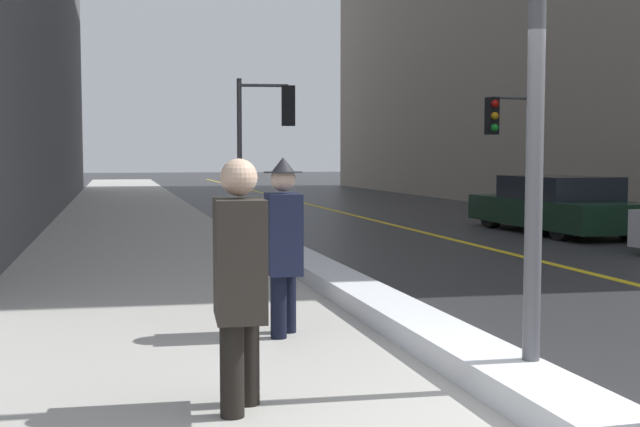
{
  "coord_description": "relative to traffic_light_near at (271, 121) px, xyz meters",
  "views": [
    {
      "loc": [
        -2.45,
        -4.01,
        1.64
      ],
      "look_at": [
        -0.4,
        4.0,
        1.05
      ],
      "focal_mm": 45.0,
      "sensor_mm": 36.0,
      "label": 1
    }
  ],
  "objects": [
    {
      "name": "sidewalk_slab",
      "position": [
        -2.97,
        1.18,
        -2.43
      ],
      "size": [
        4.0,
        80.0,
        0.01
      ],
      "color": "#B2AFA8",
      "rests_on": "ground"
    },
    {
      "name": "road_centre_stripe",
      "position": [
        3.03,
        1.18,
        -2.43
      ],
      "size": [
        0.16,
        80.0,
        0.0
      ],
      "color": "gold",
      "rests_on": "ground"
    },
    {
      "name": "snow_bank_curb",
      "position": [
        -0.8,
        -9.63,
        -2.33
      ],
      "size": [
        0.56,
        9.13,
        0.21
      ],
      "color": "white",
      "rests_on": "ground"
    },
    {
      "name": "traffic_light_near",
      "position": [
        0.0,
        0.0,
        0.0
      ],
      "size": [
        1.31,
        0.34,
        3.38
      ],
      "rotation": [
        0.0,
        0.0,
        -0.15
      ],
      "color": "#515156",
      "rests_on": "ground"
    },
    {
      "name": "traffic_light_far",
      "position": [
        5.83,
        0.05,
        -0.12
      ],
      "size": [
        1.31,
        0.39,
        3.22
      ],
      "rotation": [
        0.0,
        0.0,
        3.25
      ],
      "color": "#515156",
      "rests_on": "ground"
    },
    {
      "name": "pedestrian_trailing",
      "position": [
        -2.66,
        -12.82,
        -1.53
      ],
      "size": [
        0.35,
        0.55,
        1.63
      ],
      "rotation": [
        0.0,
        0.0,
        -1.64
      ],
      "color": "black",
      "rests_on": "ground"
    },
    {
      "name": "pedestrian_in_fedora",
      "position": [
        -1.95,
        -10.76,
        -1.54
      ],
      "size": [
        0.35,
        0.52,
        1.63
      ],
      "rotation": [
        0.0,
        0.0,
        -1.64
      ],
      "color": "black",
      "rests_on": "ground"
    },
    {
      "name": "parked_car_dark_green",
      "position": [
        5.77,
        -2.42,
        -1.85
      ],
      "size": [
        1.87,
        4.77,
        1.22
      ],
      "rotation": [
        0.0,
        0.0,
        1.59
      ],
      "color": "black",
      "rests_on": "ground"
    }
  ]
}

